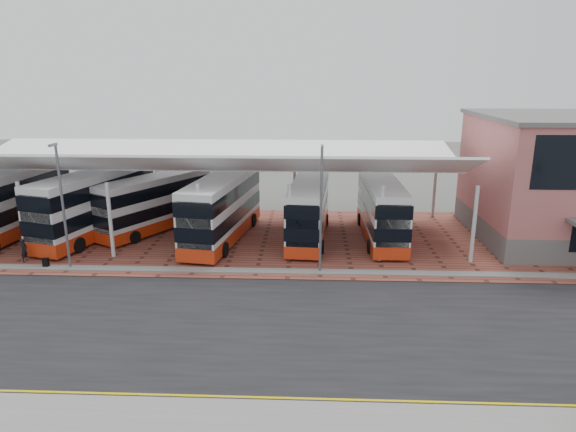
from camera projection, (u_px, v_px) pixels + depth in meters
The scene contains 17 objects.
ground at pixel (283, 318), 26.30m from camera, with size 140.00×140.00×0.00m, color #50524D.
road at pixel (282, 327), 25.33m from camera, with size 120.00×14.00×0.02m, color black.
forecourt at pixel (318, 239), 38.71m from camera, with size 72.00×16.00×0.06m, color brown.
north_kerb at pixel (288, 272), 32.24m from camera, with size 120.00×0.80×0.14m, color slate.
yellow_line_near at pixel (273, 403), 19.56m from camera, with size 120.00×0.12×0.01m, color #CBAD03.
yellow_line_far at pixel (274, 398), 19.85m from camera, with size 120.00×0.12×0.01m, color #CBAD03.
canopy at pixel (212, 160), 38.37m from camera, with size 37.00×11.63×7.07m.
lamp_west at pixel (62, 203), 31.72m from camera, with size 0.16×0.90×8.07m.
lamp_east at pixel (321, 206), 31.06m from camera, with size 0.16×0.90×8.07m.
bus_0 at pixel (9, 205), 38.51m from camera, with size 4.17×12.36×5.00m.
bus_1 at pixel (95, 204), 38.90m from camera, with size 5.88×12.26×4.93m.
bus_2 at pixel (156, 203), 40.34m from camera, with size 7.36×10.25×4.31m.
bus_3 at pixel (222, 209), 37.92m from camera, with size 4.45×11.83×4.76m.
bus_4 at pixel (309, 210), 38.25m from camera, with size 3.24×10.69×4.34m.
bus_5 at pixel (381, 210), 38.22m from camera, with size 2.76×10.66×4.38m.
pedestrian at pixel (24, 250), 33.79m from camera, with size 0.58×0.38×1.58m, color black.
suitcase at pixel (46, 263), 32.91m from camera, with size 0.36×0.26×0.62m, color black.
Camera 1 is at (1.27, -23.85, 12.18)m, focal length 32.00 mm.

